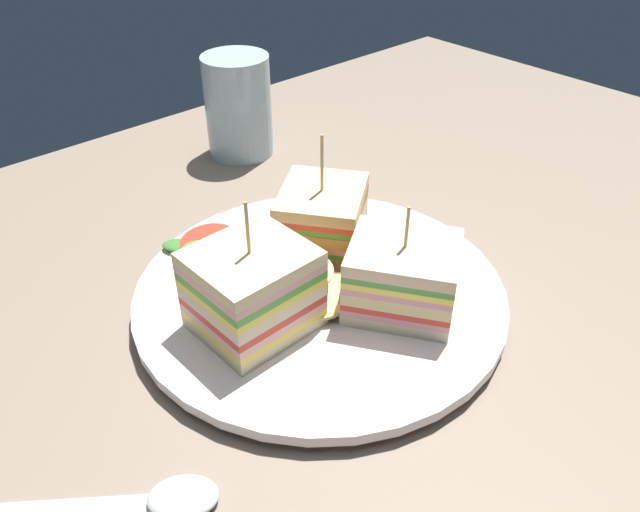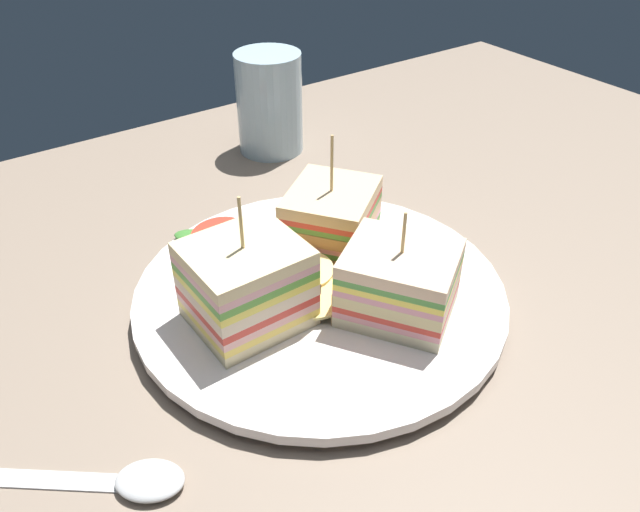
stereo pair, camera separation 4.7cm
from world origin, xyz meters
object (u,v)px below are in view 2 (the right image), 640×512
spoon (126,480)px  drinking_glass (270,110)px  sandwich_wedge_2 (398,283)px  chip_pile (325,288)px  sandwich_wedge_0 (331,218)px  sandwich_wedge_1 (245,283)px  plate (320,294)px

spoon → drinking_glass: (-29.58, -32.40, 4.18)cm
sandwich_wedge_2 → chip_pile: 5.69cm
sandwich_wedge_0 → drinking_glass: size_ratio=0.93×
chip_pile → spoon: bearing=17.6°
sandwich_wedge_1 → sandwich_wedge_0: bearing=21.0°
sandwich_wedge_0 → chip_pile: size_ratio=1.29×
sandwich_wedge_2 → spoon: (21.41, 1.47, -3.73)cm
sandwich_wedge_2 → drinking_glass: size_ratio=0.93×
sandwich_wedge_1 → sandwich_wedge_2: 10.86cm
chip_pile → sandwich_wedge_0: bearing=-129.2°
sandwich_wedge_1 → drinking_glass: (-17.39, -25.21, -0.04)cm
sandwich_wedge_0 → sandwich_wedge_1: sandwich_wedge_1 is taller
plate → sandwich_wedge_2: bearing=118.7°
drinking_glass → sandwich_wedge_0: bearing=71.8°
sandwich_wedge_0 → sandwich_wedge_1: (10.50, 4.25, 0.63)cm
plate → sandwich_wedge_1: sandwich_wedge_1 is taller
sandwich_wedge_2 → spoon: size_ratio=0.84×
sandwich_wedge_1 → drinking_glass: sandwich_wedge_1 is taller
chip_pile → sandwich_wedge_2: bearing=128.6°
sandwich_wedge_0 → drinking_glass: bearing=-144.6°
sandwich_wedge_0 → sandwich_wedge_1: bearing=-14.4°
drinking_glass → spoon: bearing=47.6°
sandwich_wedge_0 → sandwich_wedge_2: size_ratio=1.00×
plate → sandwich_wedge_2: (-2.99, 5.46, 3.23)cm
chip_pile → spoon: size_ratio=0.65×
sandwich_wedge_1 → chip_pile: 6.40cm
sandwich_wedge_1 → drinking_glass: 30.63cm
plate → spoon: (18.42, 6.93, -0.49)cm
chip_pile → drinking_glass: size_ratio=0.72×
sandwich_wedge_0 → sandwich_wedge_1: size_ratio=1.00×
sandwich_wedge_1 → sandwich_wedge_2: (-9.22, 5.72, -0.49)cm
plate → drinking_glass: (-11.16, -25.47, 3.69)cm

